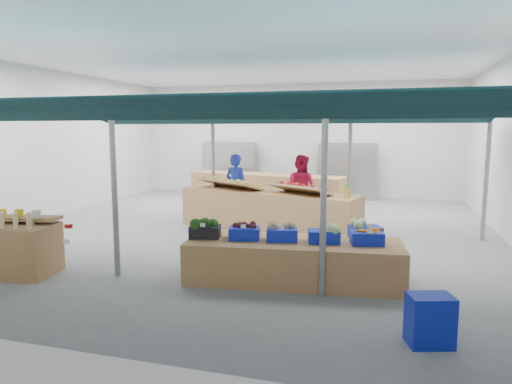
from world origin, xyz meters
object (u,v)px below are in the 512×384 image
fruit_counter (268,211)px  crate_stack (430,320)px  vendor_left (236,187)px  veg_counter (294,261)px  vendor_right (300,189)px

fruit_counter → crate_stack: size_ratio=7.65×
crate_stack → vendor_left: bearing=124.9°
fruit_counter → veg_counter: bearing=-54.3°
fruit_counter → crate_stack: bearing=-43.4°
veg_counter → crate_stack: bearing=-48.5°
vendor_right → veg_counter: bearing=114.3°
vendor_left → crate_stack: bearing=139.8°
veg_counter → crate_stack: veg_counter is taller
fruit_counter → vendor_right: vendor_right is taller
veg_counter → fruit_counter: 3.90m
veg_counter → crate_stack: 2.65m
veg_counter → vendor_left: size_ratio=1.90×
veg_counter → vendor_right: 4.84m
fruit_counter → crate_stack: (3.35, -5.42, -0.19)m
vendor_left → vendor_right: bearing=-165.1°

